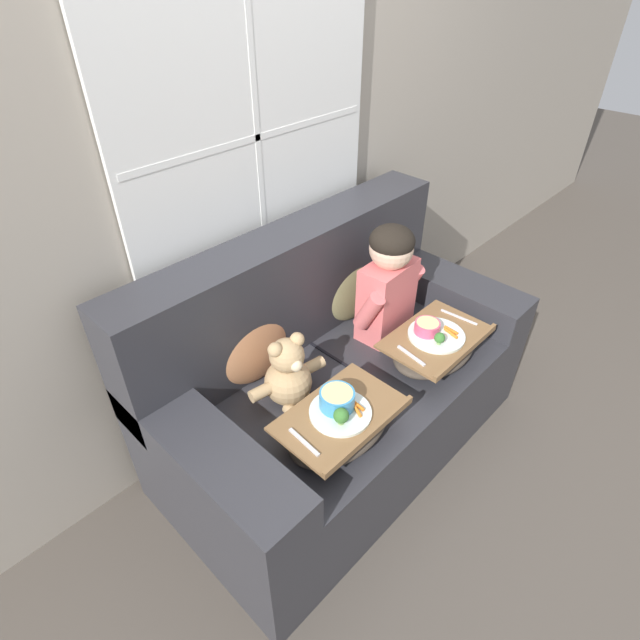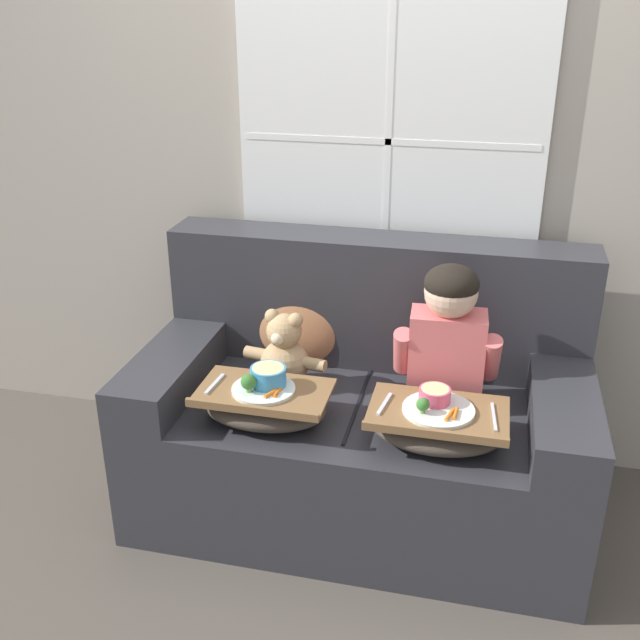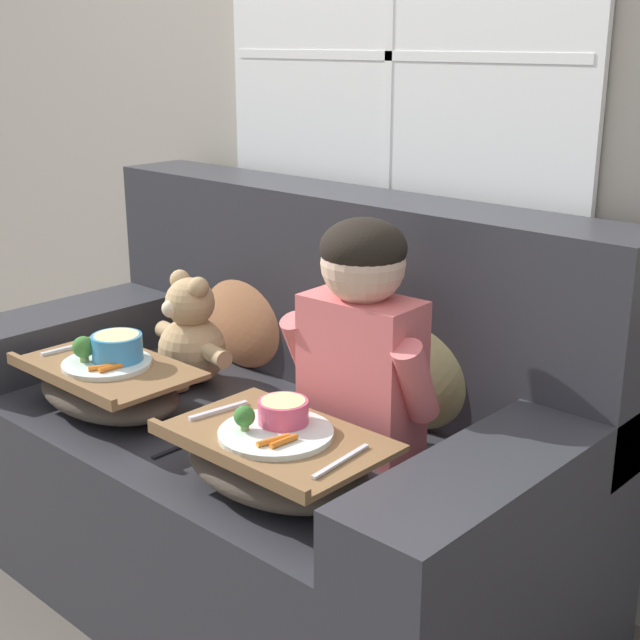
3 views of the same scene
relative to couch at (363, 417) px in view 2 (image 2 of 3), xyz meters
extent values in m
plane|color=#4C443D|center=(0.00, -0.06, -0.36)|extent=(14.00, 14.00, 0.00)
cube|color=#A89E8E|center=(0.00, 0.46, 0.94)|extent=(8.00, 0.05, 2.60)
cube|color=white|center=(0.00, 0.42, 0.96)|extent=(1.17, 0.02, 1.30)
cube|color=black|center=(0.00, 0.43, 0.96)|extent=(1.12, 0.01, 1.25)
cube|color=white|center=(0.00, 0.42, 0.96)|extent=(0.02, 0.02, 1.25)
cube|color=white|center=(0.00, 0.42, 0.96)|extent=(1.12, 0.02, 0.02)
cube|color=#2D2D33|center=(0.00, -0.06, -0.12)|extent=(1.62, 0.86, 0.48)
cube|color=#2D2D33|center=(0.00, 0.26, 0.38)|extent=(1.62, 0.22, 0.51)
cube|color=#2D2D33|center=(-0.70, -0.06, 0.19)|extent=(0.22, 0.86, 0.15)
cube|color=#2D2D33|center=(0.70, -0.06, 0.19)|extent=(0.22, 0.86, 0.15)
cube|color=black|center=(0.00, -0.08, 0.12)|extent=(0.01, 0.60, 0.01)
ellipsoid|color=#898456|center=(0.29, 0.18, 0.30)|extent=(0.37, 0.18, 0.39)
ellipsoid|color=#B2754C|center=(-0.29, 0.18, 0.30)|extent=(0.36, 0.18, 0.38)
cube|color=#DB6666|center=(0.29, -0.03, 0.30)|extent=(0.27, 0.16, 0.35)
sphere|color=beige|center=(0.29, -0.03, 0.55)|extent=(0.18, 0.18, 0.18)
ellipsoid|color=black|center=(0.29, -0.03, 0.58)|extent=(0.19, 0.19, 0.13)
cylinder|color=#DB6666|center=(0.15, -0.05, 0.32)|extent=(0.08, 0.14, 0.19)
cylinder|color=#DB6666|center=(0.45, -0.03, 0.32)|extent=(0.08, 0.14, 0.19)
sphere|color=tan|center=(-0.29, -0.03, 0.21)|extent=(0.18, 0.18, 0.18)
sphere|color=tan|center=(-0.29, -0.03, 0.34)|extent=(0.13, 0.13, 0.13)
sphere|color=tan|center=(-0.34, -0.02, 0.39)|extent=(0.05, 0.05, 0.05)
sphere|color=tan|center=(-0.25, -0.04, 0.39)|extent=(0.05, 0.05, 0.05)
sphere|color=beige|center=(-0.30, -0.09, 0.34)|extent=(0.05, 0.05, 0.05)
sphere|color=black|center=(-0.31, -0.10, 0.34)|extent=(0.02, 0.02, 0.02)
cylinder|color=tan|center=(-0.41, -0.01, 0.23)|extent=(0.10, 0.06, 0.05)
cylinder|color=tan|center=(-0.18, -0.05, 0.23)|extent=(0.10, 0.06, 0.05)
cylinder|color=tan|center=(-0.35, -0.11, 0.14)|extent=(0.06, 0.09, 0.05)
cylinder|color=tan|center=(-0.27, -0.13, 0.14)|extent=(0.06, 0.09, 0.05)
ellipsoid|color=#473D33|center=(0.29, -0.29, 0.17)|extent=(0.43, 0.29, 0.11)
cube|color=brown|center=(0.29, -0.29, 0.23)|extent=(0.45, 0.30, 0.01)
cube|color=brown|center=(0.29, -0.44, 0.25)|extent=(0.45, 0.02, 0.02)
cylinder|color=silver|center=(0.29, -0.29, 0.24)|extent=(0.23, 0.23, 0.01)
cylinder|color=#D64C70|center=(0.28, -0.26, 0.27)|extent=(0.10, 0.10, 0.05)
cylinder|color=#E5D189|center=(0.28, -0.26, 0.29)|extent=(0.09, 0.09, 0.01)
sphere|color=#38702D|center=(0.25, -0.34, 0.28)|extent=(0.04, 0.04, 0.04)
cylinder|color=#7A9E56|center=(0.25, -0.34, 0.26)|extent=(0.02, 0.02, 0.02)
cylinder|color=orange|center=(0.33, -0.34, 0.26)|extent=(0.03, 0.07, 0.01)
cylinder|color=orange|center=(0.35, -0.33, 0.26)|extent=(0.02, 0.07, 0.01)
cube|color=silver|center=(0.12, -0.29, 0.24)|extent=(0.03, 0.14, 0.01)
cube|color=silver|center=(0.47, -0.29, 0.24)|extent=(0.03, 0.17, 0.01)
ellipsoid|color=#473D33|center=(-0.29, -0.29, 0.17)|extent=(0.43, 0.27, 0.11)
cube|color=brown|center=(-0.29, -0.29, 0.23)|extent=(0.45, 0.28, 0.01)
cube|color=brown|center=(-0.29, -0.43, 0.25)|extent=(0.45, 0.02, 0.02)
cylinder|color=silver|center=(-0.29, -0.29, 0.24)|extent=(0.22, 0.22, 0.01)
cylinder|color=#3889C1|center=(-0.28, -0.27, 0.28)|extent=(0.12, 0.12, 0.06)
cylinder|color=#E5D189|center=(-0.28, -0.27, 0.31)|extent=(0.11, 0.11, 0.01)
sphere|color=#38702D|center=(-0.33, -0.33, 0.29)|extent=(0.05, 0.05, 0.05)
cylinder|color=#7A9E56|center=(-0.33, -0.33, 0.26)|extent=(0.02, 0.02, 0.02)
cylinder|color=orange|center=(-0.25, -0.33, 0.26)|extent=(0.04, 0.07, 0.01)
cylinder|color=orange|center=(-0.24, -0.32, 0.26)|extent=(0.02, 0.06, 0.01)
cube|color=silver|center=(-0.47, -0.29, 0.24)|extent=(0.02, 0.14, 0.01)
camera|label=1|loc=(-1.19, -1.06, 1.54)|focal=28.00mm
camera|label=2|loc=(0.40, -2.41, 1.49)|focal=42.00mm
camera|label=3|loc=(1.47, -1.43, 1.00)|focal=50.00mm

